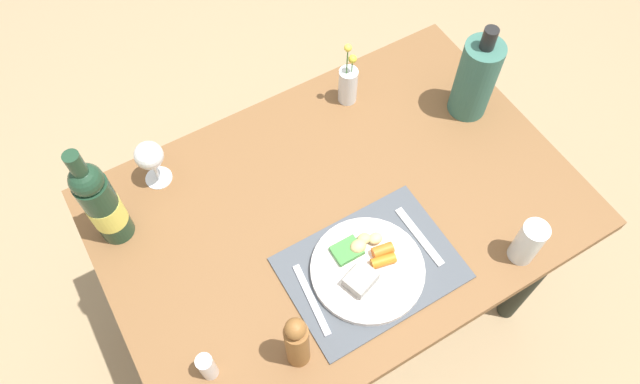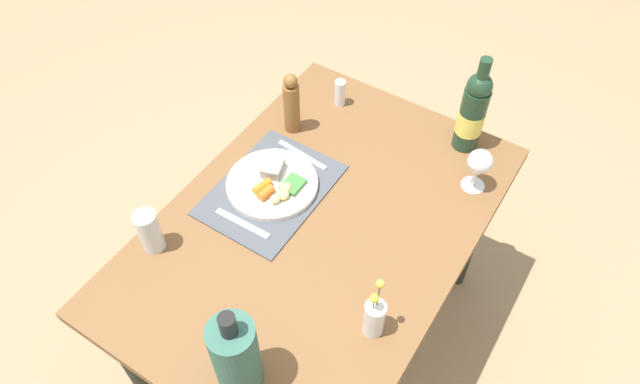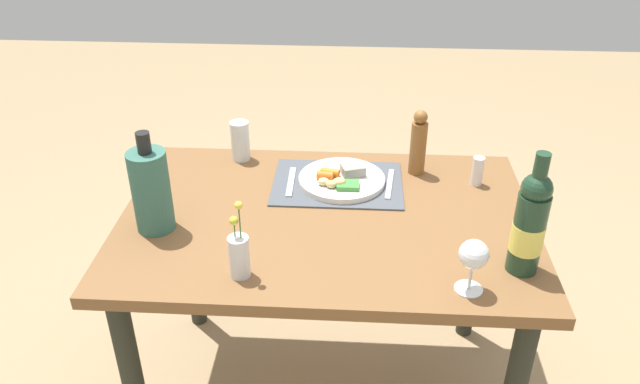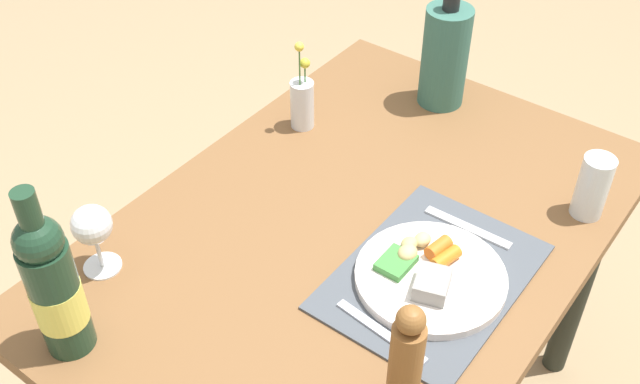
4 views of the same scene
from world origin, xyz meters
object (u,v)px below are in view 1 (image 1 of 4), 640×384
object	(u,v)px
dinner_plate	(367,268)
pepper_mill	(297,342)
water_tumbler	(527,244)
knife	(419,236)
fork	(311,299)
wine_bottle	(101,203)
flower_vase	(348,84)
wine_glass	(149,157)
dining_table	(339,225)
salt_shaker	(207,367)
cooler_bottle	(476,78)

from	to	relation	value
dinner_plate	pepper_mill	world-z (taller)	pepper_mill
water_tumbler	knife	bearing A→B (deg)	139.01
dinner_plate	knife	xyz separation A→B (m)	(0.16, 0.01, -0.01)
fork	knife	distance (m)	0.32
pepper_mill	wine_bottle	xyz separation A→B (m)	(-0.24, 0.51, 0.04)
dinner_plate	flower_vase	xyz separation A→B (m)	(0.25, 0.49, 0.05)
pepper_mill	wine_bottle	world-z (taller)	wine_bottle
water_tumbler	wine_glass	bearing A→B (deg)	135.98
fork	wine_glass	bearing A→B (deg)	115.68
wine_glass	fork	bearing A→B (deg)	-70.36
dining_table	wine_glass	size ratio (longest dim) A/B	8.35
dinner_plate	salt_shaker	distance (m)	0.44
fork	salt_shaker	distance (m)	0.28
fork	wine_bottle	bearing A→B (deg)	134.70
dinner_plate	fork	world-z (taller)	dinner_plate
dining_table	salt_shaker	world-z (taller)	salt_shaker
pepper_mill	wine_bottle	bearing A→B (deg)	115.00
fork	flower_vase	bearing A→B (deg)	56.35
water_tumbler	salt_shaker	xyz separation A→B (m)	(-0.79, 0.13, -0.01)
fork	dinner_plate	bearing A→B (deg)	5.13
knife	fork	bearing A→B (deg)	179.87
flower_vase	water_tumbler	size ratio (longest dim) A/B	1.61
dinner_plate	fork	distance (m)	0.16
cooler_bottle	wine_glass	distance (m)	0.89
fork	cooler_bottle	distance (m)	0.75
dinner_plate	cooler_bottle	xyz separation A→B (m)	(0.53, 0.28, 0.11)
knife	wine_glass	distance (m)	0.72
knife	cooler_bottle	distance (m)	0.47
flower_vase	fork	bearing A→B (deg)	-129.69
wine_bottle	cooler_bottle	distance (m)	1.02
knife	pepper_mill	xyz separation A→B (m)	(-0.41, -0.11, 0.10)
flower_vase	dining_table	bearing A→B (deg)	-124.90
dining_table	pepper_mill	distance (m)	0.46
knife	water_tumbler	distance (m)	0.26
wine_bottle	dining_table	bearing A→B (deg)	-23.43
dinner_plate	knife	size ratio (longest dim) A/B	1.51
pepper_mill	water_tumbler	bearing A→B (deg)	-5.76
dining_table	fork	xyz separation A→B (m)	(-0.19, -0.19, 0.11)
flower_vase	knife	bearing A→B (deg)	-99.81
wine_bottle	wine_glass	world-z (taller)	wine_bottle
salt_shaker	flower_vase	bearing A→B (deg)	37.06
dining_table	cooler_bottle	xyz separation A→B (m)	(0.49, 0.09, 0.23)
pepper_mill	flower_vase	bearing A→B (deg)	49.79
dinner_plate	wine_glass	bearing A→B (deg)	123.37
dinner_plate	water_tumbler	bearing A→B (deg)	-23.94
knife	cooler_bottle	xyz separation A→B (m)	(0.36, 0.27, 0.12)
fork	water_tumbler	size ratio (longest dim) A/B	1.38
dinner_plate	fork	bearing A→B (deg)	179.09
dinner_plate	pepper_mill	distance (m)	0.28
cooler_bottle	knife	bearing A→B (deg)	-142.88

